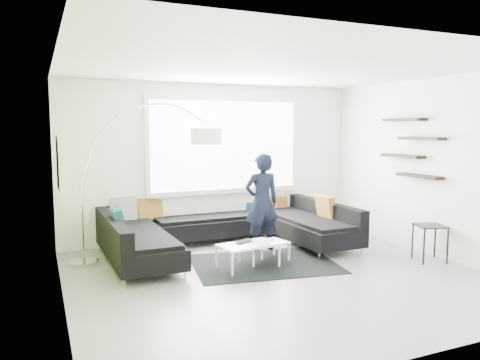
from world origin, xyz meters
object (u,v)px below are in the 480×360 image
(coffee_table, at_px, (257,253))
(person, at_px, (262,202))
(side_table, at_px, (430,243))
(laptop, at_px, (246,242))
(sectional_sofa, at_px, (227,229))
(arc_lamp, at_px, (81,184))

(coffee_table, distance_m, person, 1.04)
(side_table, xyz_separation_m, laptop, (-2.67, 0.85, 0.09))
(sectional_sofa, xyz_separation_m, coffee_table, (0.11, -0.91, -0.19))
(arc_lamp, distance_m, side_table, 5.29)
(sectional_sofa, xyz_separation_m, arc_lamp, (-2.24, 0.15, 0.83))
(side_table, height_order, laptop, side_table)
(arc_lamp, distance_m, laptop, 2.56)
(side_table, bearing_deg, arc_lamp, 158.27)
(person, bearing_deg, coffee_table, 62.83)
(sectional_sofa, distance_m, side_table, 3.15)
(coffee_table, height_order, laptop, laptop)
(side_table, height_order, person, person)
(arc_lamp, relative_size, side_table, 4.30)
(arc_lamp, bearing_deg, laptop, -24.01)
(arc_lamp, distance_m, person, 2.83)
(arc_lamp, relative_size, person, 1.50)
(sectional_sofa, relative_size, arc_lamp, 1.64)
(side_table, bearing_deg, sectional_sofa, 145.56)
(person, relative_size, laptop, 4.30)
(coffee_table, relative_size, laptop, 2.90)
(coffee_table, xyz_separation_m, person, (0.43, 0.71, 0.63))
(arc_lamp, relative_size, laptop, 6.43)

